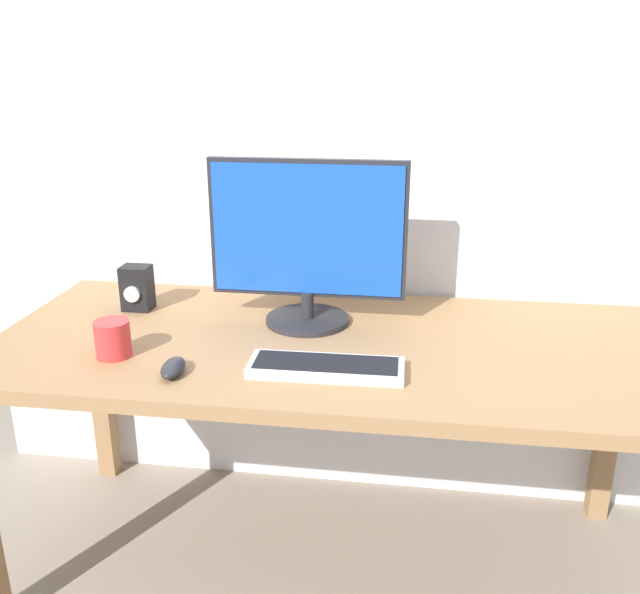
{
  "coord_description": "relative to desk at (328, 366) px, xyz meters",
  "views": [
    {
      "loc": [
        0.22,
        -1.63,
        1.42
      ],
      "look_at": [
        -0.02,
        0.0,
        0.84
      ],
      "focal_mm": 37.85,
      "sensor_mm": 36.0,
      "label": 1
    }
  ],
  "objects": [
    {
      "name": "desk",
      "position": [
        0.0,
        0.0,
        0.0
      ],
      "size": [
        1.78,
        0.79,
        0.72
      ],
      "color": "#936D47",
      "rests_on": "ground_plane"
    },
    {
      "name": "keyboard_primary",
      "position": [
        0.02,
        -0.2,
        0.09
      ],
      "size": [
        0.37,
        0.13,
        0.03
      ],
      "color": "silver",
      "rests_on": "desk"
    },
    {
      "name": "mouse",
      "position": [
        -0.33,
        -0.26,
        0.09
      ],
      "size": [
        0.06,
        0.11,
        0.03
      ],
      "primitive_type": "ellipsoid",
      "rotation": [
        0.0,
        0.0,
        0.07
      ],
      "color": "#232328",
      "rests_on": "desk"
    },
    {
      "name": "ground_plane",
      "position": [
        0.0,
        0.0,
        -0.64
      ],
      "size": [
        6.0,
        6.0,
        0.0
      ],
      "primitive_type": "plane",
      "color": "gray"
    },
    {
      "name": "audio_controller",
      "position": [
        -0.59,
        0.15,
        0.14
      ],
      "size": [
        0.08,
        0.08,
        0.13
      ],
      "color": "black",
      "rests_on": "desk"
    },
    {
      "name": "wall_back",
      "position": [
        0.0,
        0.43,
        0.86
      ],
      "size": [
        2.5,
        0.04,
        3.0
      ],
      "primitive_type": "cube",
      "color": "silver",
      "rests_on": "ground_plane"
    },
    {
      "name": "coffee_mug",
      "position": [
        -0.52,
        -0.18,
        0.12
      ],
      "size": [
        0.09,
        0.09,
        0.09
      ],
      "primitive_type": "cylinder",
      "color": "red",
      "rests_on": "desk"
    },
    {
      "name": "monitor",
      "position": [
        -0.08,
        0.13,
        0.31
      ],
      "size": [
        0.54,
        0.23,
        0.46
      ],
      "color": "#232328",
      "rests_on": "desk"
    }
  ]
}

